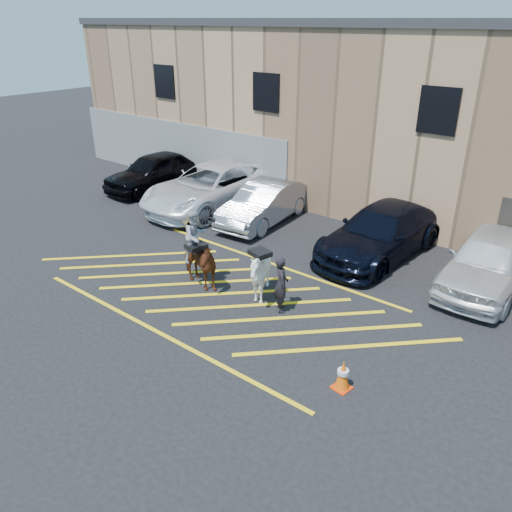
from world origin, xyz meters
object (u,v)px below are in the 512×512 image
Objects in this scene: car_silver_sedan at (264,203)px; saddled_white at (260,273)px; handler at (281,284)px; car_white_suv at (489,260)px; traffic_cone at (343,375)px; car_blue_suv at (381,232)px; car_black_suv at (155,171)px; car_white_pickup at (211,187)px; mounted_bay at (197,257)px.

car_silver_sedan is 2.65× the size of saddled_white.
handler is 0.91× the size of saddled_white.
car_white_suv is (8.39, -0.04, 0.09)m from car_silver_sedan.
car_blue_suv is at bearing 109.65° from traffic_cone.
handler is (4.39, -4.96, 0.04)m from car_silver_sedan.
car_white_suv is 6.91× the size of traffic_cone.
car_white_suv is at bearing -86.10° from handler.
car_blue_suv is at bearing 1.39° from car_black_suv.
car_black_suv is at bearing 153.60° from traffic_cone.
car_black_suv is 11.32m from saddled_white.
car_black_suv is 3.08× the size of handler.
car_white_pickup is 7.96m from saddled_white.
car_white_pickup is (3.81, -0.20, 0.05)m from car_black_suv.
car_white_pickup is at bearing -1.01° from car_black_suv.
car_silver_sedan is 5.64m from mounted_bay.
car_white_suv reaches higher than car_silver_sedan.
traffic_cone is at bearing -26.86° from saddled_white.
car_white_pickup is 7.69m from car_blue_suv.
car_silver_sedan is at bearing -174.81° from car_blue_suv.
saddled_white is (6.35, -4.80, -0.07)m from car_white_pickup.
mounted_bay reaches higher than car_white_suv.
car_blue_suv is at bearing 58.83° from mounted_bay.
car_white_pickup reaches higher than car_blue_suv.
car_blue_suv reaches higher than traffic_cone.
car_blue_suv reaches higher than handler.
car_black_suv is 1.06× the size of car_silver_sedan.
car_silver_sedan is 9.98m from traffic_cone.
traffic_cone is at bearing -47.77° from car_silver_sedan.
traffic_cone is (2.95, -1.80, -0.44)m from handler.
car_silver_sedan is 6.02m from saddled_white.
handler is at bearing -129.68° from car_white_suv.
car_black_suv is 14.98m from car_white_suv.
traffic_cone is at bearing -99.46° from car_white_suv.
car_silver_sedan is at bearing 1.75° from car_white_pickup.
car_white_suv is 6.34m from handler.
traffic_cone is (7.34, -6.76, -0.41)m from car_silver_sedan.
handler is at bearing 148.62° from traffic_cone.
car_white_pickup is at bearing -174.54° from car_blue_suv.
saddled_white is 4.24m from traffic_cone.
saddled_white reaches higher than traffic_cone.
handler is (10.97, -5.11, -0.04)m from car_black_suv.
mounted_bay is at bearing -116.24° from car_blue_suv.
mounted_bay is (-6.75, -5.36, 0.12)m from car_white_suv.
car_white_pickup is at bearing 142.89° from saddled_white.
car_black_suv reaches higher than traffic_cone.
car_black_suv is 3.82m from car_white_pickup.
car_white_pickup is 1.28× the size of car_white_suv.
car_white_pickup reaches higher than handler.
car_blue_suv is 7.21m from traffic_cone.
car_white_pickup is at bearing 179.52° from car_white_suv.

